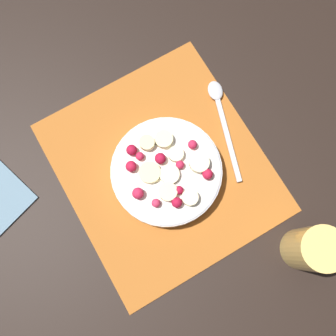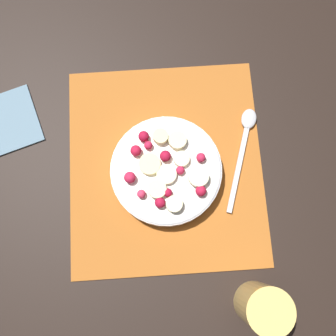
{
  "view_description": "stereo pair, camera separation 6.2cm",
  "coord_description": "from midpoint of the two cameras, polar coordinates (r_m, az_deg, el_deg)",
  "views": [
    {
      "loc": [
        0.13,
        -0.07,
        0.65
      ],
      "look_at": [
        0.01,
        0.0,
        0.04
      ],
      "focal_mm": 40.0,
      "sensor_mm": 36.0,
      "label": 1
    },
    {
      "loc": [
        0.15,
        -0.01,
        0.65
      ],
      "look_at": [
        0.01,
        0.0,
        0.04
      ],
      "focal_mm": 40.0,
      "sensor_mm": 36.0,
      "label": 2
    }
  ],
  "objects": [
    {
      "name": "fruit_bowl",
      "position": [
        0.64,
        -2.72,
        -0.99
      ],
      "size": [
        0.19,
        0.19,
        0.05
      ],
      "color": "white",
      "rests_on": "placemat"
    },
    {
      "name": "spoon",
      "position": [
        0.69,
        5.5,
        8.21
      ],
      "size": [
        0.19,
        0.08,
        0.01
      ],
      "rotation": [
        0.0,
        0.0,
        2.83
      ],
      "color": "silver",
      "rests_on": "placemat"
    },
    {
      "name": "placemat",
      "position": [
        0.67,
        -3.46,
        -0.46
      ],
      "size": [
        0.38,
        0.34,
        0.01
      ],
      "color": "#B26023",
      "rests_on": "ground_plane"
    },
    {
      "name": "ground_plane",
      "position": [
        0.67,
        -3.45,
        -0.51
      ],
      "size": [
        3.0,
        3.0,
        0.0
      ],
      "primitive_type": "plane",
      "color": "black"
    },
    {
      "name": "drinking_glass",
      "position": [
        0.63,
        18.45,
        -12.26
      ],
      "size": [
        0.07,
        0.07,
        0.1
      ],
      "color": "#F4CC66",
      "rests_on": "ground_plane"
    }
  ]
}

